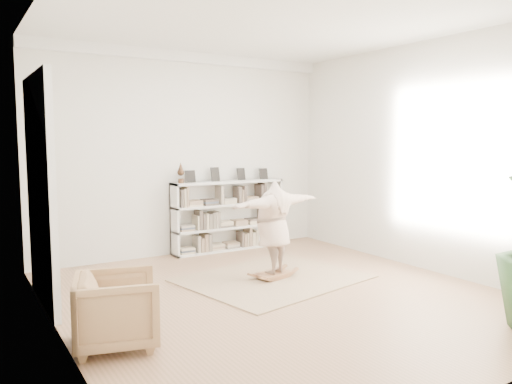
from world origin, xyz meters
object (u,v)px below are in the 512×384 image
bookshelf (228,216)px  person (274,225)px  armchair (117,310)px  rocker_board (273,274)px

bookshelf → person: bookshelf is taller
bookshelf → armchair: 4.50m
armchair → person: size_ratio=0.48×
bookshelf → rocker_board: (-0.38, -2.11, -0.56)m
armchair → rocker_board: 2.94m
bookshelf → person: size_ratio=1.31×
bookshelf → person: (-0.38, -2.11, 0.18)m
rocker_board → person: (0.00, 0.00, 0.75)m
armchair → rocker_board: size_ratio=1.37×
bookshelf → person: bearing=-100.1°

